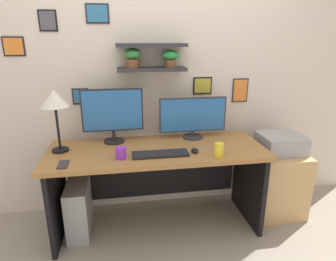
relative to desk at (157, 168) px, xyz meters
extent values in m
plane|color=gray|center=(0.00, -0.06, -0.55)|extent=(8.00, 8.00, 0.00)
cube|color=beige|center=(0.00, 0.38, 0.80)|extent=(4.40, 0.04, 2.70)
cube|color=#2D2D33|center=(0.00, 0.26, 0.82)|extent=(0.60, 0.20, 0.03)
cube|color=#2D2D33|center=(0.00, 0.26, 1.02)|extent=(0.60, 0.20, 0.03)
cylinder|color=brown|center=(0.16, 0.26, 0.87)|extent=(0.11, 0.11, 0.06)
ellipsoid|color=green|center=(0.16, 0.26, 0.94)|extent=(0.15, 0.15, 0.08)
cylinder|color=brown|center=(-0.16, 0.26, 0.87)|extent=(0.12, 0.12, 0.07)
ellipsoid|color=#388841|center=(-0.16, 0.26, 0.95)|extent=(0.15, 0.15, 0.09)
cube|color=black|center=(0.49, 0.36, 0.65)|extent=(0.18, 0.02, 0.16)
cube|color=gold|center=(0.49, 0.35, 0.65)|extent=(0.16, 0.00, 0.14)
cube|color=black|center=(-0.63, 0.36, 0.58)|extent=(0.14, 0.02, 0.14)
cube|color=teal|center=(-0.63, 0.35, 0.58)|extent=(0.12, 0.00, 0.12)
cube|color=black|center=(-0.84, 0.36, 1.21)|extent=(0.15, 0.02, 0.17)
cube|color=#4C4C56|center=(-0.84, 0.35, 1.21)|extent=(0.12, 0.00, 0.14)
cube|color=#2D2D33|center=(0.87, 0.36, 0.59)|extent=(0.16, 0.02, 0.23)
cube|color=orange|center=(0.87, 0.35, 0.59)|extent=(0.13, 0.00, 0.21)
cube|color=black|center=(-1.13, 0.36, 1.01)|extent=(0.17, 0.02, 0.16)
cube|color=orange|center=(-1.13, 0.35, 1.01)|extent=(0.15, 0.00, 0.13)
cube|color=black|center=(-0.44, 0.36, 1.27)|extent=(0.19, 0.02, 0.16)
cube|color=teal|center=(-0.44, 0.35, 1.27)|extent=(0.17, 0.00, 0.13)
cube|color=#9E6B38|center=(0.00, -0.06, 0.18)|extent=(1.80, 0.68, 0.04)
cube|color=black|center=(-0.84, -0.06, -0.19)|extent=(0.04, 0.62, 0.71)
cube|color=black|center=(0.84, -0.06, -0.19)|extent=(0.04, 0.62, 0.71)
cube|color=black|center=(0.00, 0.24, -0.16)|extent=(1.60, 0.02, 0.50)
cylinder|color=black|center=(-0.36, 0.15, 0.21)|extent=(0.18, 0.18, 0.02)
cylinder|color=black|center=(-0.36, 0.15, 0.27)|extent=(0.03, 0.03, 0.10)
cube|color=black|center=(-0.36, 0.16, 0.49)|extent=(0.52, 0.02, 0.37)
cube|color=#2866B2|center=(-0.36, 0.15, 0.49)|extent=(0.50, 0.00, 0.34)
cylinder|color=#2D2D33|center=(0.36, 0.15, 0.21)|extent=(0.18, 0.18, 0.02)
cylinder|color=#2D2D33|center=(0.36, 0.15, 0.25)|extent=(0.03, 0.03, 0.06)
cube|color=#2D2D33|center=(0.36, 0.16, 0.42)|extent=(0.61, 0.02, 0.31)
cube|color=#2866B2|center=(0.36, 0.15, 0.42)|extent=(0.59, 0.00, 0.29)
cube|color=black|center=(0.01, -0.21, 0.21)|extent=(0.44, 0.14, 0.02)
ellipsoid|color=black|center=(0.29, -0.20, 0.22)|extent=(0.06, 0.09, 0.03)
cylinder|color=black|center=(-0.78, 0.00, 0.21)|extent=(0.13, 0.13, 0.02)
cylinder|color=black|center=(-0.78, 0.00, 0.40)|extent=(0.02, 0.02, 0.35)
cone|color=silver|center=(-0.78, 0.00, 0.64)|extent=(0.22, 0.22, 0.13)
cube|color=#2D2D33|center=(-0.71, -0.28, 0.21)|extent=(0.07, 0.14, 0.01)
cylinder|color=purple|center=(-0.30, -0.23, 0.25)|extent=(0.08, 0.08, 0.09)
cylinder|color=yellow|center=(0.45, -0.31, 0.26)|extent=(0.07, 0.07, 0.11)
cube|color=tan|center=(1.16, 0.01, -0.24)|extent=(0.44, 0.50, 0.61)
cube|color=#9E9EA3|center=(1.16, 0.01, 0.15)|extent=(0.38, 0.34, 0.17)
cube|color=#99999E|center=(-0.68, -0.04, -0.32)|extent=(0.18, 0.40, 0.46)
camera|label=1|loc=(-0.27, -2.28, 1.08)|focal=30.78mm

